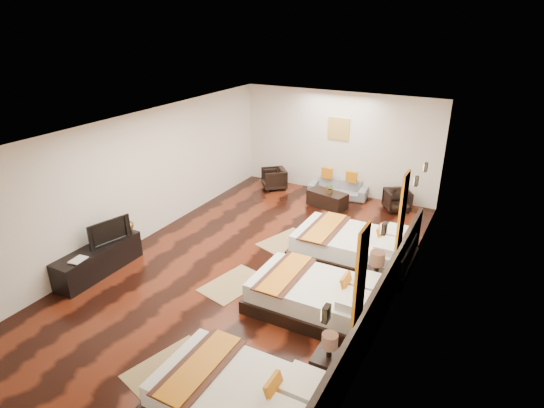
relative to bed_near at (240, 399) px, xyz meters
The scene contains 30 objects.
floor 3.53m from the bed_near, 118.79° to the left, with size 5.50×9.50×0.01m, color black.
ceiling 4.33m from the bed_near, 118.79° to the left, with size 5.50×9.50×0.01m, color white.
back_wall 8.10m from the bed_near, 102.22° to the left, with size 5.50×0.01×2.80m, color silver.
left_wall 5.53m from the bed_near, 145.22° to the left, with size 0.01×9.50×2.80m, color silver.
right_wall 3.45m from the bed_near, 71.17° to the left, with size 0.01×9.50×2.80m, color silver.
headboard_panel 2.51m from the bed_near, 66.12° to the left, with size 0.08×6.60×0.90m, color black.
bed_near is the anchor object (origin of this frame).
bed_mid 2.44m from the bed_near, 89.98° to the left, with size 2.20×1.38×0.84m.
bed_far 4.35m from the bed_near, 89.96° to the left, with size 2.35×1.48×0.90m.
nightstand_a 1.27m from the bed_near, 53.90° to the left, with size 0.41×0.41×0.81m.
nightstand_b 3.31m from the bed_near, 76.92° to the left, with size 0.47×0.47×0.94m.
jute_mat_near 1.37m from the bed_near, behind, with size 0.75×1.20×0.01m, color #95784B.
jute_mat_mid 2.99m from the bed_near, 124.46° to the left, with size 0.75×1.20×0.01m, color #95784B.
jute_mat_far 4.72m from the bed_near, 109.38° to the left, with size 0.75×1.20×0.01m, color #95784B.
tv_console 4.49m from the bed_near, 159.13° to the left, with size 0.50×1.80×0.55m, color black.
tv 4.58m from the bed_near, 155.72° to the left, with size 0.85×0.11×0.49m, color black.
book 4.34m from the bed_near, 165.67° to the left, with size 0.22×0.30×0.03m, color black.
figurine 4.84m from the bed_near, 150.55° to the left, with size 0.32×0.32×0.34m, color brown.
sofa 7.69m from the bed_near, 101.30° to the left, with size 1.59×0.62×0.46m, color slate.
armchair_left 7.95m from the bed_near, 114.81° to the left, with size 0.63×0.65×0.59m, color black.
armchair_right 7.31m from the bed_near, 88.76° to the left, with size 0.59×0.61×0.56m, color black.
coffee_table 6.89m from the bed_near, 102.63° to the left, with size 1.00×0.50×0.40m, color black.
table_plant 6.83m from the bed_near, 102.00° to the left, with size 0.22×0.19×0.25m, color #2F5D1F.
orange_panel_a 2.12m from the bed_near, 48.99° to the left, with size 0.04×0.40×1.30m, color #D86014.
orange_panel_b 3.82m from the bed_near, 73.04° to the left, with size 0.04×0.40×1.30m, color #D86014.
sconce_near 1.87m from the bed_near, ahead, with size 0.07×0.12×0.18m.
sconce_mid 2.95m from the bed_near, 66.23° to the left, with size 0.07×0.12×0.18m.
sconce_far 4.86m from the bed_near, 77.34° to the left, with size 0.07×0.12×0.18m.
sconce_lounge 5.70m from the bed_near, 79.41° to the left, with size 0.07×0.12×0.18m.
gold_artwork 8.14m from the bed_near, 102.25° to the left, with size 0.60×0.04×0.60m, color #AD873F.
Camera 1 is at (3.97, -6.53, 4.62)m, focal length 29.49 mm.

